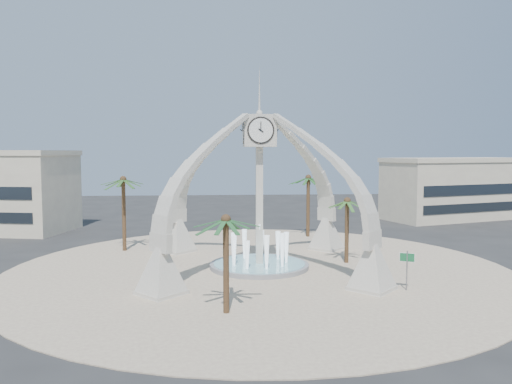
{
  "coord_description": "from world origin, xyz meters",
  "views": [
    {
      "loc": [
        -3.35,
        -39.6,
        9.36
      ],
      "look_at": [
        -0.11,
        2.0,
        6.04
      ],
      "focal_mm": 35.0,
      "sensor_mm": 36.0,
      "label": 1
    }
  ],
  "objects": [
    {
      "name": "fountain",
      "position": [
        0.0,
        0.0,
        0.29
      ],
      "size": [
        8.0,
        8.0,
        3.62
      ],
      "color": "gray",
      "rests_on": "ground"
    },
    {
      "name": "ground",
      "position": [
        0.0,
        0.0,
        0.0
      ],
      "size": [
        140.0,
        140.0,
        0.0
      ],
      "primitive_type": "plane",
      "color": "#282828",
      "rests_on": "ground"
    },
    {
      "name": "palm_north",
      "position": [
        6.64,
        14.56,
        6.49
      ],
      "size": [
        4.22,
        4.22,
        7.37
      ],
      "rotation": [
        0.0,
        0.0,
        0.03
      ],
      "color": "brown",
      "rests_on": "ground"
    },
    {
      "name": "building_ne",
      "position": [
        30.0,
        28.0,
        4.31
      ],
      "size": [
        21.87,
        14.17,
        8.6
      ],
      "rotation": [
        0.0,
        0.0,
        0.31
      ],
      "color": "beige",
      "rests_on": "ground"
    },
    {
      "name": "palm_east",
      "position": [
        7.51,
        1.26,
        5.24
      ],
      "size": [
        4.37,
        4.37,
        6.02
      ],
      "rotation": [
        0.0,
        0.0,
        -0.18
      ],
      "color": "brown",
      "rests_on": "ground"
    },
    {
      "name": "plaza",
      "position": [
        0.0,
        0.0,
        0.03
      ],
      "size": [
        40.0,
        40.0,
        0.06
      ],
      "primitive_type": "cylinder",
      "color": "beige",
      "rests_on": "ground"
    },
    {
      "name": "palm_west",
      "position": [
        -12.18,
        8.01,
        6.71
      ],
      "size": [
        4.47,
        4.47,
        7.57
      ],
      "rotation": [
        0.0,
        0.0,
        -0.17
      ],
      "color": "brown",
      "rests_on": "ground"
    },
    {
      "name": "clock_tower",
      "position": [
        -0.0,
        -0.0,
        6.49
      ],
      "size": [
        17.94,
        17.94,
        16.3
      ],
      "color": "beige",
      "rests_on": "ground"
    },
    {
      "name": "palm_south",
      "position": [
        -2.87,
        -11.2,
        5.45
      ],
      "size": [
        4.5,
        4.5,
        6.22
      ],
      "rotation": [
        0.0,
        0.0,
        0.25
      ],
      "color": "brown",
      "rests_on": "ground"
    },
    {
      "name": "street_sign",
      "position": [
        9.36,
        -7.42,
        1.97
      ],
      "size": [
        0.93,
        0.44,
        2.76
      ],
      "rotation": [
        0.0,
        0.0,
        -0.43
      ],
      "color": "slate",
      "rests_on": "ground"
    }
  ]
}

